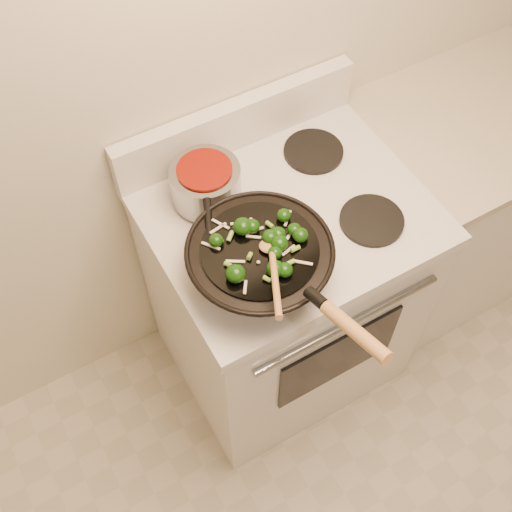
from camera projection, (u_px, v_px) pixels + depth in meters
stove at (282, 291)px, 2.18m from camera, size 0.78×0.67×1.08m
counter_unit at (450, 203)px, 2.42m from camera, size 0.75×0.62×0.91m
wok at (261, 261)px, 1.62m from camera, size 0.38×0.62×0.23m
stirfry at (264, 243)px, 1.57m from camera, size 0.25×0.25×0.04m
wooden_spoon at (273, 265)px, 1.51m from camera, size 0.16×0.27×0.11m
saucepan at (206, 183)px, 1.77m from camera, size 0.20×0.30×0.12m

